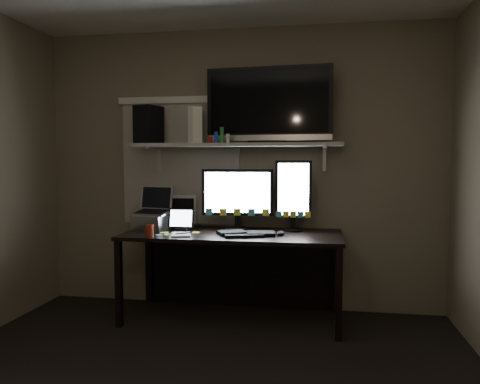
% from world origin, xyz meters
% --- Properties ---
extents(back_wall, '(3.60, 0.00, 3.60)m').
position_xyz_m(back_wall, '(0.00, 1.80, 1.25)').
color(back_wall, '#746853').
rests_on(back_wall, floor).
extents(window_blinds, '(1.10, 0.02, 1.10)m').
position_xyz_m(window_blinds, '(-0.55, 1.79, 1.30)').
color(window_blinds, '#B2ACA0').
rests_on(window_blinds, back_wall).
extents(desk, '(1.80, 0.75, 0.73)m').
position_xyz_m(desk, '(0.00, 1.55, 0.55)').
color(desk, black).
rests_on(desk, floor).
extents(wall_shelf, '(1.80, 0.35, 0.03)m').
position_xyz_m(wall_shelf, '(0.00, 1.62, 1.46)').
color(wall_shelf, '#A5A5A1').
rests_on(wall_shelf, back_wall).
extents(monitor_landscape, '(0.62, 0.11, 0.54)m').
position_xyz_m(monitor_landscape, '(0.01, 1.61, 1.00)').
color(monitor_landscape, black).
rests_on(monitor_landscape, desk).
extents(monitor_portrait, '(0.31, 0.07, 0.61)m').
position_xyz_m(monitor_portrait, '(0.49, 1.62, 1.04)').
color(monitor_portrait, black).
rests_on(monitor_portrait, desk).
extents(keyboard, '(0.50, 0.32, 0.03)m').
position_xyz_m(keyboard, '(0.13, 1.34, 0.74)').
color(keyboard, black).
rests_on(keyboard, desk).
extents(mouse, '(0.08, 0.11, 0.04)m').
position_xyz_m(mouse, '(0.41, 1.36, 0.75)').
color(mouse, black).
rests_on(mouse, desk).
extents(notepad, '(0.20, 0.25, 0.01)m').
position_xyz_m(notepad, '(-0.39, 1.23, 0.74)').
color(notepad, white).
rests_on(notepad, desk).
extents(tablet, '(0.23, 0.10, 0.20)m').
position_xyz_m(tablet, '(-0.45, 1.46, 0.83)').
color(tablet, black).
rests_on(tablet, desk).
extents(file_sorter, '(0.22, 0.11, 0.28)m').
position_xyz_m(file_sorter, '(-0.52, 1.74, 0.87)').
color(file_sorter, black).
rests_on(file_sorter, desk).
extents(laptop, '(0.38, 0.34, 0.37)m').
position_xyz_m(laptop, '(-0.72, 1.50, 0.92)').
color(laptop, '#B5B5BA').
rests_on(laptop, desk).
extents(cup, '(0.08, 0.08, 0.10)m').
position_xyz_m(cup, '(-0.61, 1.13, 0.78)').
color(cup, maroon).
rests_on(cup, desk).
extents(sticky_notes, '(0.30, 0.22, 0.00)m').
position_xyz_m(sticky_notes, '(-0.45, 1.32, 0.73)').
color(sticky_notes, '#D5E03C').
rests_on(sticky_notes, desk).
extents(tv, '(1.09, 0.27, 0.65)m').
position_xyz_m(tv, '(0.28, 1.65, 1.80)').
color(tv, black).
rests_on(tv, wall_shelf).
extents(game_console, '(0.16, 0.27, 0.31)m').
position_xyz_m(game_console, '(-0.36, 1.65, 1.63)').
color(game_console, silver).
rests_on(game_console, wall_shelf).
extents(speaker, '(0.23, 0.26, 0.33)m').
position_xyz_m(speaker, '(-0.78, 1.60, 1.64)').
color(speaker, black).
rests_on(speaker, wall_shelf).
extents(bottles, '(0.21, 0.11, 0.13)m').
position_xyz_m(bottles, '(-0.14, 1.55, 1.54)').
color(bottles, '#A50F0C').
rests_on(bottles, wall_shelf).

